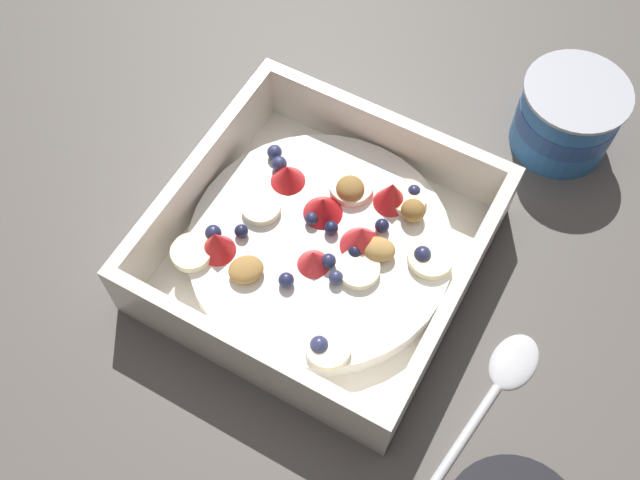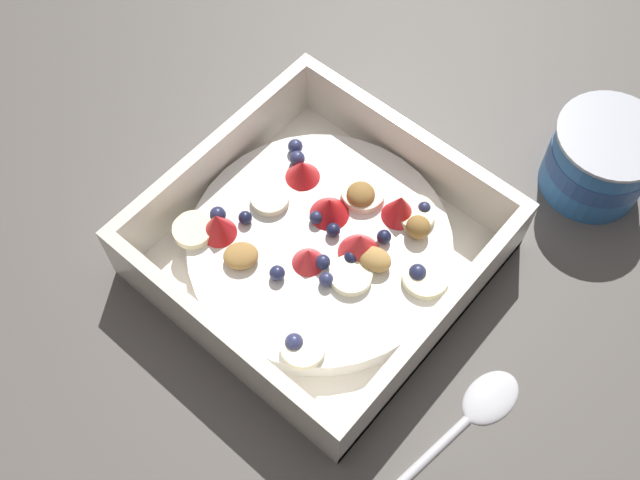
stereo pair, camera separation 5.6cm
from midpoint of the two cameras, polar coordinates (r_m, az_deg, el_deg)
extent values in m
plane|color=#56514C|center=(0.58, 4.57, -1.80)|extent=(2.40, 2.40, 0.00)
cube|color=white|center=(0.58, 2.74, -1.46)|extent=(0.22, 0.22, 0.01)
cube|color=white|center=(0.52, -4.67, -8.02)|extent=(0.22, 0.01, 0.06)
cube|color=white|center=(0.61, 9.30, 6.47)|extent=(0.22, 0.01, 0.06)
cube|color=white|center=(0.59, -5.18, 5.64)|extent=(0.01, 0.20, 0.06)
cube|color=white|center=(0.54, 11.80, -6.75)|extent=(0.01, 0.20, 0.06)
cylinder|color=white|center=(0.56, 2.80, -0.79)|extent=(0.20, 0.20, 0.02)
cylinder|color=#F7EFC6|center=(0.57, -1.09, 2.97)|extent=(0.04, 0.04, 0.01)
cylinder|color=#F7EFC6|center=(0.58, 6.05, 3.34)|extent=(0.04, 0.04, 0.01)
cylinder|color=#F4EAB7|center=(0.57, 10.07, 1.77)|extent=(0.04, 0.04, 0.01)
cylinder|color=#F4EAB7|center=(0.56, -6.90, 0.52)|extent=(0.04, 0.04, 0.01)
cylinder|color=#F4EAB7|center=(0.55, 10.93, -3.07)|extent=(0.04, 0.04, 0.01)
cylinder|color=#F7EFC6|center=(0.52, 1.77, -8.46)|extent=(0.04, 0.04, 0.01)
cylinder|color=#F7EFC6|center=(0.54, 5.30, -2.98)|extent=(0.04, 0.04, 0.01)
cone|color=red|center=(0.56, 3.56, 2.27)|extent=(0.03, 0.03, 0.02)
cone|color=red|center=(0.55, -5.00, 0.94)|extent=(0.04, 0.04, 0.02)
cone|color=red|center=(0.56, 8.92, 2.30)|extent=(0.04, 0.04, 0.03)
cone|color=red|center=(0.54, 2.02, -1.54)|extent=(0.03, 0.03, 0.02)
cone|color=red|center=(0.58, 1.39, 5.14)|extent=(0.03, 0.03, 0.02)
cone|color=red|center=(0.54, 6.05, -0.53)|extent=(0.04, 0.04, 0.03)
sphere|color=#23284C|center=(0.55, 10.35, -2.72)|extent=(0.01, 0.01, 0.01)
sphere|color=navy|center=(0.51, 1.10, -8.10)|extent=(0.01, 0.01, 0.01)
sphere|color=#23284C|center=(0.54, -0.35, -2.81)|extent=(0.01, 0.01, 0.01)
sphere|color=navy|center=(0.54, 3.45, -3.30)|extent=(0.01, 0.01, 0.01)
sphere|color=#191E3D|center=(0.55, 5.31, -1.61)|extent=(0.01, 0.01, 0.01)
sphere|color=#23284C|center=(0.57, 10.70, 2.16)|extent=(0.01, 0.01, 0.01)
sphere|color=#23284C|center=(0.56, 2.48, 1.44)|extent=(0.01, 0.01, 0.01)
sphere|color=#23284C|center=(0.54, 2.88, -1.76)|extent=(0.01, 0.01, 0.01)
sphere|color=#191E3D|center=(0.56, -2.94, 1.48)|extent=(0.01, 0.01, 0.01)
sphere|color=navy|center=(0.59, 0.94, 6.02)|extent=(0.01, 0.01, 0.01)
sphere|color=#23284C|center=(0.56, -5.03, 1.70)|extent=(0.01, 0.01, 0.01)
sphere|color=#191E3D|center=(0.56, 7.75, -0.01)|extent=(0.01, 0.01, 0.01)
sphere|color=navy|center=(0.60, 0.77, 6.94)|extent=(0.01, 0.01, 0.01)
sphere|color=#191E3D|center=(0.56, 4.18, 0.84)|extent=(0.01, 0.01, 0.01)
ellipsoid|color=olive|center=(0.57, 5.91, 3.23)|extent=(0.03, 0.03, 0.02)
ellipsoid|color=tan|center=(0.55, 7.18, -1.65)|extent=(0.03, 0.03, 0.01)
ellipsoid|color=olive|center=(0.56, 10.32, 0.72)|extent=(0.02, 0.02, 0.02)
ellipsoid|color=#AD7F42|center=(0.54, -3.18, -1.46)|extent=(0.03, 0.03, 0.01)
ellipsoid|color=silver|center=(0.55, 15.84, -11.64)|extent=(0.04, 0.05, 0.01)
cylinder|color=silver|center=(0.53, 9.55, -17.90)|extent=(0.02, 0.12, 0.01)
cylinder|color=#3370B7|center=(0.64, 22.90, 5.38)|extent=(0.08, 0.08, 0.06)
cylinder|color=#2D5193|center=(0.64, 23.00, 5.54)|extent=(0.08, 0.08, 0.02)
cylinder|color=#B7BCC6|center=(0.62, 23.94, 7.11)|extent=(0.09, 0.09, 0.00)
camera|label=1|loc=(0.03, -87.13, 5.06)|focal=41.94mm
camera|label=2|loc=(0.03, 92.87, -5.06)|focal=41.94mm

